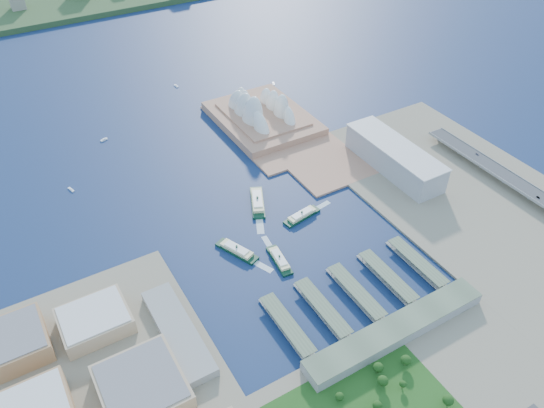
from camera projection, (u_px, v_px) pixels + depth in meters
ground at (305, 256)px, 596.03m from camera, size 3000.00×3000.00×0.00m
south_land at (439, 405)px, 454.98m from camera, size 720.00×180.00×3.00m
east_land at (489, 211)px, 655.96m from camera, size 240.00×500.00×3.00m
peninsula at (271, 127)px, 810.75m from camera, size 135.00×220.00×3.00m
far_shore at (77, 0)px, 1246.04m from camera, size 2200.00×260.00×12.00m
opera_house at (262, 104)px, 803.80m from camera, size 134.00×180.00×58.00m
toaster_building at (394, 157)px, 712.99m from camera, size 45.00×155.00×35.00m
expressway at (530, 195)px, 668.14m from camera, size 26.00×340.00×11.85m
west_buildings at (101, 402)px, 440.72m from camera, size 200.00×280.00×27.00m
ferry_wharves at (356, 293)px, 548.54m from camera, size 184.00×90.00×9.30m
terminal_building at (396, 330)px, 506.15m from camera, size 200.00×28.00×12.00m
ferry_a at (237, 249)px, 598.01m from camera, size 33.59×54.96×10.19m
ferry_b at (257, 200)px, 665.07m from camera, size 40.18×62.08×11.59m
ferry_c at (279, 258)px, 587.19m from camera, size 18.05×49.58×9.16m
ferry_d at (302, 214)px, 645.38m from camera, size 52.25×21.36×9.60m
boat_a at (71, 189)px, 689.83m from camera, size 6.18×12.44×2.33m
boat_b at (104, 139)px, 782.98m from camera, size 11.51×6.96×2.94m
boat_c at (274, 84)px, 923.31m from camera, size 7.89×12.10×2.64m
boat_e at (176, 86)px, 917.09m from camera, size 4.61×11.07×2.64m
car_b at (538, 197)px, 653.85m from camera, size 1.53×4.40×1.45m
car_c at (477, 154)px, 727.51m from camera, size 2.02×4.97×1.44m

